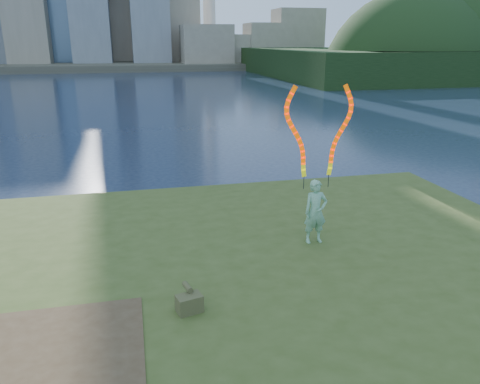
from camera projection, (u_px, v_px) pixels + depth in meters
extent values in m
plane|color=#17233B|center=(169.00, 288.00, 10.43)|extent=(320.00, 320.00, 0.00)
cube|color=#3C4C1B|center=(181.00, 351.00, 8.07)|extent=(20.00, 18.00, 0.30)
cube|color=#3C4C1B|center=(178.00, 329.00, 8.27)|extent=(17.00, 15.00, 0.30)
cube|color=#3C4C1B|center=(177.00, 310.00, 8.38)|extent=(14.00, 12.00, 0.30)
cube|color=#47331E|center=(32.00, 364.00, 6.75)|extent=(3.20, 3.00, 0.02)
cube|color=#4B4637|center=(131.00, 64.00, 98.30)|extent=(320.00, 40.00, 1.20)
cube|color=black|center=(473.00, 61.00, 77.17)|extent=(70.00, 42.00, 4.00)
imported|color=#207941|center=(316.00, 212.00, 10.64)|extent=(0.55, 0.36, 1.49)
cylinder|color=black|center=(304.00, 183.00, 10.46)|extent=(0.02, 0.02, 0.30)
cylinder|color=black|center=(328.00, 181.00, 10.59)|extent=(0.02, 0.02, 0.30)
cube|color=#494A28|center=(189.00, 304.00, 8.02)|extent=(0.49, 0.39, 0.31)
cylinder|color=#494A28|center=(188.00, 287.00, 8.15)|extent=(0.17, 0.30, 0.10)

